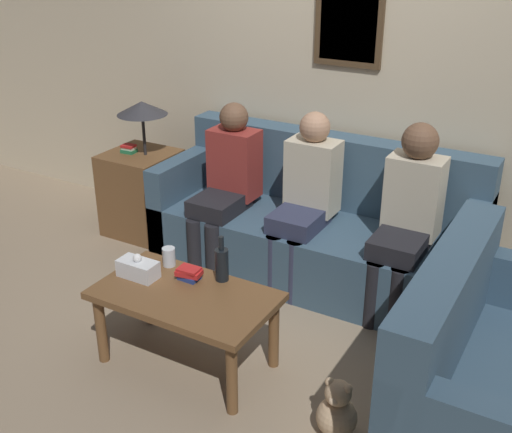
# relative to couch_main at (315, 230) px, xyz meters

# --- Properties ---
(ground_plane) EXTENTS (16.00, 16.00, 0.00)m
(ground_plane) POSITION_rel_couch_main_xyz_m (0.00, -0.51, -0.33)
(ground_plane) COLOR gray
(wall_back) EXTENTS (9.00, 0.08, 2.60)m
(wall_back) POSITION_rel_couch_main_xyz_m (0.00, 0.44, 0.97)
(wall_back) COLOR beige
(wall_back) RESTS_ON ground_plane
(couch_main) EXTENTS (2.22, 0.84, 0.95)m
(couch_main) POSITION_rel_couch_main_xyz_m (0.00, 0.00, 0.00)
(couch_main) COLOR #385166
(couch_main) RESTS_ON ground_plane
(couch_side) EXTENTS (0.84, 1.37, 0.95)m
(couch_side) POSITION_rel_couch_main_xyz_m (1.43, -1.11, 0.00)
(couch_side) COLOR #385166
(couch_side) RESTS_ON ground_plane
(coffee_table) EXTENTS (0.99, 0.56, 0.46)m
(coffee_table) POSITION_rel_couch_main_xyz_m (-0.18, -1.31, 0.07)
(coffee_table) COLOR brown
(coffee_table) RESTS_ON ground_plane
(side_table_with_lamp) EXTENTS (0.51, 0.51, 1.08)m
(side_table_with_lamp) POSITION_rel_couch_main_xyz_m (-1.48, -0.07, 0.06)
(side_table_with_lamp) COLOR brown
(side_table_with_lamp) RESTS_ON ground_plane
(wine_bottle) EXTENTS (0.08, 0.08, 0.27)m
(wine_bottle) POSITION_rel_couch_main_xyz_m (-0.07, -1.09, 0.24)
(wine_bottle) COLOR black
(wine_bottle) RESTS_ON coffee_table
(drinking_glass) EXTENTS (0.08, 0.08, 0.11)m
(drinking_glass) POSITION_rel_couch_main_xyz_m (-0.43, -1.10, 0.19)
(drinking_glass) COLOR silver
(drinking_glass) RESTS_ON coffee_table
(book_stack) EXTENTS (0.15, 0.11, 0.07)m
(book_stack) POSITION_rel_couch_main_xyz_m (-0.24, -1.18, 0.17)
(book_stack) COLOR navy
(book_stack) RESTS_ON coffee_table
(tissue_box) EXTENTS (0.23, 0.12, 0.14)m
(tissue_box) POSITION_rel_couch_main_xyz_m (-0.50, -1.30, 0.19)
(tissue_box) COLOR silver
(tissue_box) RESTS_ON coffee_table
(person_left) EXTENTS (0.34, 0.58, 1.17)m
(person_left) POSITION_rel_couch_main_xyz_m (-0.62, -0.17, 0.31)
(person_left) COLOR black
(person_left) RESTS_ON ground_plane
(person_middle) EXTENTS (0.34, 0.57, 1.18)m
(person_middle) POSITION_rel_couch_main_xyz_m (-0.02, -0.13, 0.32)
(person_middle) COLOR #2D334C
(person_middle) RESTS_ON ground_plane
(person_right) EXTENTS (0.34, 0.58, 1.21)m
(person_right) POSITION_rel_couch_main_xyz_m (0.67, -0.13, 0.34)
(person_right) COLOR black
(person_right) RESTS_ON ground_plane
(teddy_bear) EXTENTS (0.20, 0.20, 0.32)m
(teddy_bear) POSITION_rel_couch_main_xyz_m (0.78, -1.41, -0.19)
(teddy_bear) COLOR tan
(teddy_bear) RESTS_ON ground_plane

